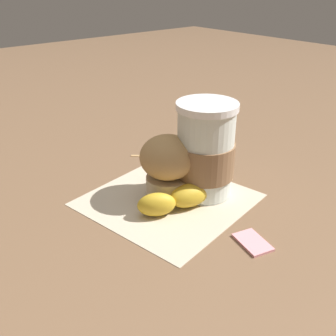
{
  "coord_description": "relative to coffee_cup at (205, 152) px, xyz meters",
  "views": [
    {
      "loc": [
        0.34,
        0.39,
        0.32
      ],
      "look_at": [
        0.0,
        0.0,
        0.06
      ],
      "focal_mm": 42.0,
      "sensor_mm": 36.0,
      "label": 1
    }
  ],
  "objects": [
    {
      "name": "banana",
      "position": [
        0.04,
        0.01,
        -0.05
      ],
      "size": [
        0.17,
        0.06,
        0.04
      ],
      "color": "gold",
      "rests_on": "paper_napkin"
    },
    {
      "name": "muffin",
      "position": [
        0.05,
        -0.03,
        -0.01
      ],
      "size": [
        0.08,
        0.08,
        0.1
      ],
      "color": "beige",
      "rests_on": "paper_napkin"
    },
    {
      "name": "paper_napkin",
      "position": [
        0.06,
        -0.02,
        -0.07
      ],
      "size": [
        0.26,
        0.26,
        0.0
      ],
      "primitive_type": "cube",
      "rotation": [
        0.0,
        0.0,
        0.17
      ],
      "color": "beige",
      "rests_on": "ground_plane"
    },
    {
      "name": "sugar_packet",
      "position": [
        0.04,
        0.13,
        -0.07
      ],
      "size": [
        0.04,
        0.06,
        0.01
      ],
      "primitive_type": "cube",
      "rotation": [
        0.0,
        0.0,
        4.44
      ],
      "color": "pink",
      "rests_on": "ground_plane"
    },
    {
      "name": "ground_plane",
      "position": [
        0.06,
        -0.02,
        -0.07
      ],
      "size": [
        3.0,
        3.0,
        0.0
      ],
      "primitive_type": "plane",
      "color": "brown"
    },
    {
      "name": "wooden_stirrer",
      "position": [
        -0.03,
        -0.15,
        -0.07
      ],
      "size": [
        0.09,
        0.08,
        0.0
      ],
      "primitive_type": "cube",
      "rotation": [
        0.0,
        0.0,
        5.53
      ],
      "color": "tan",
      "rests_on": "ground_plane"
    },
    {
      "name": "coffee_cup",
      "position": [
        0.0,
        0.0,
        0.0
      ],
      "size": [
        0.09,
        0.09,
        0.15
      ],
      "color": "silver",
      "rests_on": "paper_napkin"
    }
  ]
}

